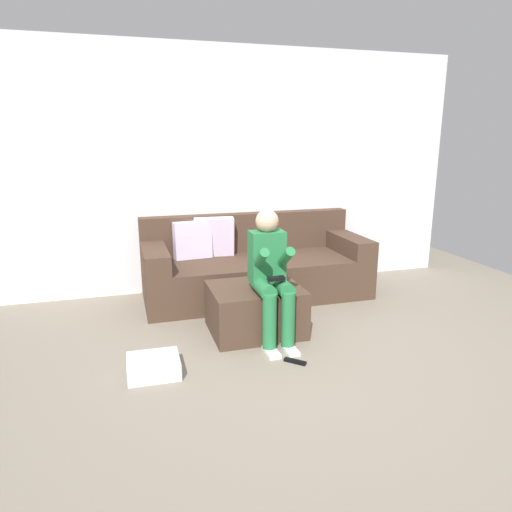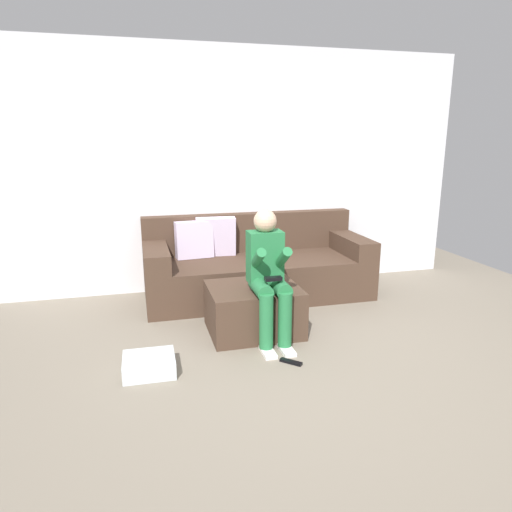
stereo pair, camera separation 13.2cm
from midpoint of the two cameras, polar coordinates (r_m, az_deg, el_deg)
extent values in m
plane|color=slate|center=(3.54, 7.09, -14.44)|extent=(6.95, 6.95, 0.00)
cube|color=silver|center=(5.32, -1.82, 10.39)|extent=(5.34, 0.10, 2.66)
cube|color=#473326|center=(5.06, 0.99, -2.67)|extent=(2.40, 0.93, 0.43)
cube|color=#473326|center=(5.32, -0.12, 2.97)|extent=(2.40, 0.16, 0.43)
cube|color=#473326|center=(4.81, -11.44, 0.00)|extent=(0.25, 0.93, 0.20)
cube|color=#473326|center=(5.37, 12.14, 1.45)|extent=(0.25, 0.93, 0.20)
cube|color=silver|center=(5.04, -6.86, 2.01)|extent=(0.41, 0.20, 0.40)
cube|color=silver|center=(5.09, -4.21, 2.37)|extent=(0.44, 0.18, 0.43)
cube|color=#473326|center=(4.16, 0.62, -6.56)|extent=(0.79, 0.66, 0.42)
cube|color=#26723F|center=(3.96, 2.06, -0.10)|extent=(0.29, 0.19, 0.44)
sphere|color=#D8AD8C|center=(3.89, 2.10, 4.32)|extent=(0.19, 0.19, 0.19)
cylinder|color=#26723F|center=(3.85, 1.59, -3.97)|extent=(0.13, 0.33, 0.13)
cylinder|color=#26723F|center=(3.78, 2.27, -8.02)|extent=(0.11, 0.11, 0.46)
cube|color=white|center=(3.83, 2.50, -11.73)|extent=(0.10, 0.22, 0.03)
cylinder|color=#26723F|center=(3.81, 1.10, -0.55)|extent=(0.08, 0.34, 0.27)
cylinder|color=#26723F|center=(3.89, 3.87, -3.77)|extent=(0.13, 0.33, 0.13)
cylinder|color=#26723F|center=(3.83, 4.60, -7.77)|extent=(0.11, 0.11, 0.46)
cube|color=white|center=(3.87, 4.82, -11.43)|extent=(0.10, 0.22, 0.03)
cylinder|color=#26723F|center=(3.87, 4.12, -0.51)|extent=(0.08, 0.36, 0.29)
cube|color=black|center=(3.76, 3.13, -2.80)|extent=(0.14, 0.06, 0.03)
cube|color=silver|center=(3.61, -11.93, -12.92)|extent=(0.38, 0.34, 0.13)
cube|color=black|center=(3.70, 5.35, -12.82)|extent=(0.16, 0.16, 0.02)
camera|label=1|loc=(0.07, -89.16, 0.21)|focal=32.61mm
camera|label=2|loc=(0.07, 90.84, -0.21)|focal=32.61mm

